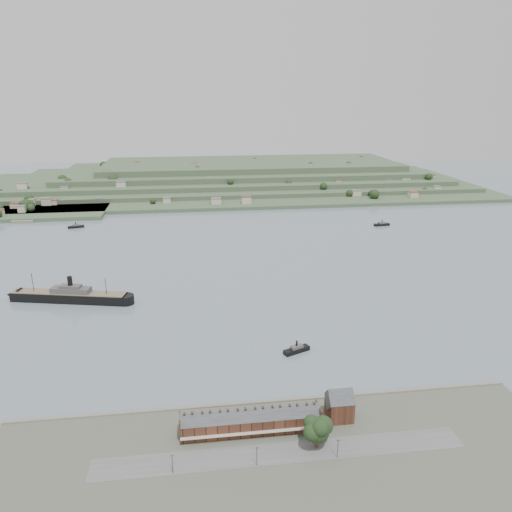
{
  "coord_description": "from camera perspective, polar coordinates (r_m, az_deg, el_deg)",
  "views": [
    {
      "loc": [
        -30.09,
        -333.42,
        130.3
      ],
      "look_at": [
        19.05,
        30.0,
        9.96
      ],
      "focal_mm": 35.0,
      "sensor_mm": 36.0,
      "label": 1
    }
  ],
  "objects": [
    {
      "name": "fig_tree",
      "position": [
        199.2,
        7.1,
        -19.06
      ],
      "size": [
        12.08,
        10.46,
        13.48
      ],
      "color": "#402A1D",
      "rests_on": "ground"
    },
    {
      "name": "gabled_building",
      "position": [
        216.64,
        9.52,
        -16.43
      ],
      "size": [
        10.4,
        10.18,
        14.09
      ],
      "color": "#3F2316",
      "rests_on": "ground"
    },
    {
      "name": "ground",
      "position": [
        359.24,
        -2.37,
        -3.12
      ],
      "size": [
        1400.0,
        1400.0,
        0.0
      ],
      "primitive_type": "plane",
      "color": "slate",
      "rests_on": "ground"
    },
    {
      "name": "tugboat",
      "position": [
        267.97,
        4.66,
        -10.6
      ],
      "size": [
        15.16,
        9.54,
        6.67
      ],
      "color": "black",
      "rests_on": "ground"
    },
    {
      "name": "steamship",
      "position": [
        350.01,
        -20.87,
        -4.27
      ],
      "size": [
        85.99,
        29.06,
        20.9
      ],
      "color": "black",
      "rests_on": "ground"
    },
    {
      "name": "far_peninsula",
      "position": [
        738.39,
        -3.13,
        8.91
      ],
      "size": [
        760.0,
        309.0,
        30.0
      ],
      "color": "#3D5438",
      "rests_on": "ground"
    },
    {
      "name": "terrace_row",
      "position": [
        207.37,
        -0.66,
        -18.37
      ],
      "size": [
        55.6,
        9.8,
        11.07
      ],
      "color": "#3F2316",
      "rests_on": "ground"
    },
    {
      "name": "near_shore",
      "position": [
        197.82,
        3.19,
        -22.68
      ],
      "size": [
        220.0,
        80.0,
        2.6
      ],
      "color": "#4C5142",
      "rests_on": "ground"
    },
    {
      "name": "ferry_east",
      "position": [
        530.05,
        14.18,
        3.54
      ],
      "size": [
        16.82,
        6.49,
        6.15
      ],
      "color": "black",
      "rests_on": "ground"
    },
    {
      "name": "ferry_west",
      "position": [
        537.65,
        -19.88,
        3.2
      ],
      "size": [
        16.48,
        8.22,
        5.96
      ],
      "color": "black",
      "rests_on": "ground"
    }
  ]
}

